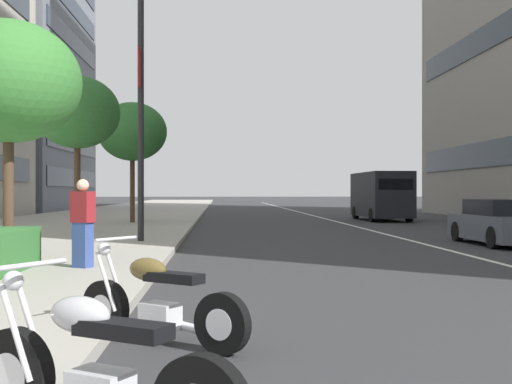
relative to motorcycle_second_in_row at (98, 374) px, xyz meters
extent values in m
cube|color=#A39E93|center=(30.33, 5.62, -0.34)|extent=(160.00, 10.49, 0.15)
cube|color=silver|center=(35.33, -6.88, -0.41)|extent=(110.00, 0.16, 0.01)
cylinder|color=black|center=(0.38, 0.63, -0.10)|extent=(0.43, 0.60, 0.63)
cylinder|color=silver|center=(0.38, 0.63, -0.10)|extent=(0.28, 0.34, 0.32)
cube|color=black|center=(-0.11, -0.17, 0.30)|extent=(0.52, 0.66, 0.10)
ellipsoid|color=#B2B2B7|center=(0.07, 0.13, 0.36)|extent=(0.44, 0.52, 0.24)
cylinder|color=silver|center=(0.28, 0.60, 0.21)|extent=(0.20, 0.29, 0.64)
cylinder|color=silver|center=(0.40, 0.52, 0.21)|extent=(0.20, 0.29, 0.64)
cylinder|color=silver|center=(0.30, 0.49, 0.66)|extent=(0.53, 0.34, 0.04)
sphere|color=silver|center=(0.39, 0.65, 0.54)|extent=(0.14, 0.14, 0.14)
cylinder|color=black|center=(3.02, 0.47, -0.11)|extent=(0.45, 0.56, 0.60)
cylinder|color=silver|center=(3.02, 0.47, -0.11)|extent=(0.28, 0.32, 0.30)
cylinder|color=black|center=(2.10, -0.80, -0.11)|extent=(0.45, 0.56, 0.60)
cylinder|color=silver|center=(2.10, -0.80, -0.11)|extent=(0.28, 0.32, 0.30)
cube|color=silver|center=(2.56, -0.16, -0.13)|extent=(0.43, 0.46, 0.28)
cube|color=black|center=(2.46, -0.31, 0.29)|extent=(0.55, 0.65, 0.10)
ellipsoid|color=brown|center=(2.66, -0.02, 0.35)|extent=(0.46, 0.51, 0.24)
cylinder|color=silver|center=(2.92, 0.45, 0.19)|extent=(0.22, 0.28, 0.64)
cylinder|color=silver|center=(3.03, 0.37, 0.19)|extent=(0.22, 0.28, 0.64)
cylinder|color=silver|center=(2.93, 0.34, 0.65)|extent=(0.51, 0.38, 0.04)
sphere|color=silver|center=(3.03, 0.49, 0.53)|extent=(0.14, 0.14, 0.14)
cylinder|color=silver|center=(2.51, -0.47, -0.23)|extent=(0.48, 0.61, 0.16)
cube|color=#4C515B|center=(14.70, -9.12, 0.10)|extent=(4.22, 1.87, 0.73)
cube|color=black|center=(14.52, -9.12, 0.70)|extent=(2.30, 1.71, 0.46)
cylinder|color=black|center=(16.09, -8.28, -0.11)|extent=(0.62, 0.22, 0.62)
cylinder|color=black|center=(16.08, -9.97, -0.11)|extent=(0.62, 0.22, 0.62)
cylinder|color=black|center=(13.31, -8.27, -0.11)|extent=(0.62, 0.22, 0.62)
cube|color=black|center=(30.96, -9.54, 1.00)|extent=(5.86, 2.17, 2.39)
cube|color=black|center=(28.06, -9.57, 1.53)|extent=(0.06, 1.77, 0.56)
cylinder|color=black|center=(32.93, -8.56, -0.06)|extent=(0.72, 0.27, 0.72)
cylinder|color=black|center=(32.96, -10.47, -0.06)|extent=(0.72, 0.27, 0.72)
cylinder|color=black|center=(28.96, -8.61, -0.06)|extent=(0.72, 0.27, 0.72)
cylinder|color=black|center=(28.99, -10.52, -0.06)|extent=(0.72, 0.27, 0.72)
cylinder|color=#232326|center=(14.81, 1.50, 3.76)|extent=(0.18, 0.18, 8.04)
cube|color=#B21E23|center=(14.46, 1.50, 4.66)|extent=(0.56, 0.03, 1.10)
cube|color=#B21E23|center=(15.16, 1.50, 4.66)|extent=(0.56, 0.03, 1.10)
cylinder|color=#473323|center=(9.56, 3.58, 1.02)|extent=(0.22, 0.22, 2.57)
ellipsoid|color=#387A33|center=(9.56, 3.58, 3.42)|extent=(2.97, 2.97, 2.52)
cylinder|color=#473323|center=(18.29, 4.05, 1.25)|extent=(0.22, 0.22, 3.03)
ellipsoid|color=#2D6B2D|center=(18.29, 4.05, 3.85)|extent=(2.89, 2.89, 2.45)
cylinder|color=#473323|center=(26.27, 3.25, 1.23)|extent=(0.22, 0.22, 3.00)
ellipsoid|color=#2D6B2D|center=(26.27, 3.25, 3.93)|extent=(3.18, 3.18, 2.70)
cube|color=#33478C|center=(8.20, 1.78, 0.16)|extent=(0.37, 0.40, 0.84)
cube|color=maroon|center=(8.20, 1.78, 0.87)|extent=(0.42, 0.48, 0.58)
sphere|color=beige|center=(8.20, 1.78, 1.27)|extent=(0.23, 0.23, 0.23)
cube|color=#2D3842|center=(32.95, -16.10, 3.33)|extent=(21.22, 0.08, 1.50)
cube|color=#2D3842|center=(32.95, -16.10, 10.05)|extent=(21.22, 0.08, 1.50)
cube|color=#232D3D|center=(53.37, 11.82, 2.33)|extent=(18.08, 0.08, 1.50)
cube|color=#232D3D|center=(53.37, 11.82, 5.28)|extent=(18.08, 0.08, 1.50)
cube|color=#232D3D|center=(53.37, 11.82, 8.23)|extent=(18.08, 0.08, 1.50)
cube|color=#232D3D|center=(53.37, 11.82, 11.18)|extent=(18.08, 0.08, 1.50)
cube|color=#232D3D|center=(53.37, 11.82, 14.13)|extent=(18.08, 0.08, 1.50)
cube|color=#232D3D|center=(53.37, 11.82, 17.08)|extent=(18.08, 0.08, 1.50)
camera|label=1|loc=(-4.19, -0.77, 1.15)|focal=45.98mm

